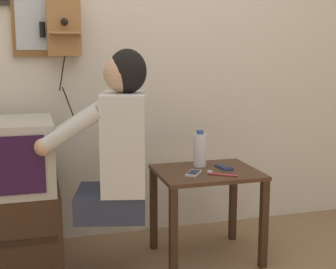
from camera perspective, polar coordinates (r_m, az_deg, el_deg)
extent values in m
cube|color=beige|center=(3.02, -5.76, 11.52)|extent=(6.80, 0.05, 2.55)
cube|color=#422819|center=(2.69, 4.74, -4.61)|extent=(0.57, 0.47, 0.02)
cube|color=#382215|center=(2.50, 0.65, -12.08)|extent=(0.04, 0.04, 0.51)
cube|color=#382215|center=(2.69, 11.59, -10.68)|extent=(0.04, 0.04, 0.51)
cube|color=#382215|center=(2.88, -1.77, -9.05)|extent=(0.04, 0.04, 0.51)
cube|color=#382215|center=(3.04, 7.92, -8.07)|extent=(0.04, 0.04, 0.51)
cube|color=#2D3347|center=(2.54, -6.93, -8.22)|extent=(0.43, 0.41, 0.14)
cube|color=silver|center=(2.45, -5.41, -0.93)|extent=(0.30, 0.40, 0.51)
sphere|color=tan|center=(2.41, -5.56, 7.41)|extent=(0.20, 0.20, 0.20)
ellipsoid|color=black|center=(2.40, -4.97, 7.70)|extent=(0.24, 0.25, 0.23)
cylinder|color=silver|center=(2.31, -11.77, 0.60)|extent=(0.32, 0.15, 0.24)
cylinder|color=silver|center=(2.60, -10.74, 1.70)|extent=(0.32, 0.15, 0.24)
sphere|color=tan|center=(2.35, -15.01, -1.50)|extent=(0.09, 0.09, 0.09)
sphere|color=tan|center=(2.64, -13.64, -0.18)|extent=(0.09, 0.09, 0.09)
cube|color=#382316|center=(2.77, -19.16, -10.87)|extent=(0.59, 0.53, 0.46)
cube|color=black|center=(2.51, -19.50, -12.54)|extent=(0.53, 0.01, 0.02)
cube|color=#9E6B3D|center=(2.90, -12.61, 12.66)|extent=(0.19, 0.11, 0.34)
cube|color=#9E6B3D|center=(2.82, -12.46, 11.89)|extent=(0.18, 0.07, 0.03)
cone|color=black|center=(2.80, -12.49, 13.29)|extent=(0.04, 0.05, 0.04)
cylinder|color=black|center=(2.90, -15.07, 12.23)|extent=(0.03, 0.03, 0.09)
cylinder|color=black|center=(2.88, -12.77, 7.33)|extent=(0.04, 0.04, 0.22)
cylinder|color=black|center=(2.91, -12.06, 3.81)|extent=(0.07, 0.06, 0.19)
cube|color=silver|center=(2.60, 3.13, -4.74)|extent=(0.12, 0.14, 0.01)
cube|color=black|center=(2.60, 3.13, -4.61)|extent=(0.10, 0.11, 0.00)
cube|color=navy|center=(2.75, 6.82, -3.97)|extent=(0.07, 0.13, 0.01)
cube|color=black|center=(2.74, 6.82, -3.85)|extent=(0.06, 0.10, 0.00)
cylinder|color=silver|center=(2.76, 3.91, -1.91)|extent=(0.07, 0.07, 0.19)
cylinder|color=#2D4C8C|center=(2.74, 3.93, 0.30)|extent=(0.04, 0.04, 0.02)
cylinder|color=#D83F4C|center=(2.58, 6.66, -4.89)|extent=(0.14, 0.10, 0.01)
cube|color=white|center=(2.60, 5.12, -4.53)|extent=(0.03, 0.02, 0.01)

